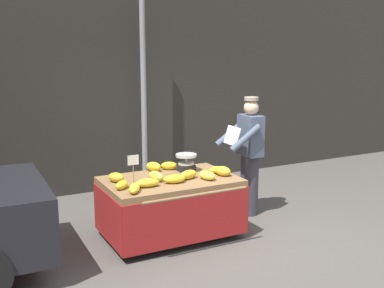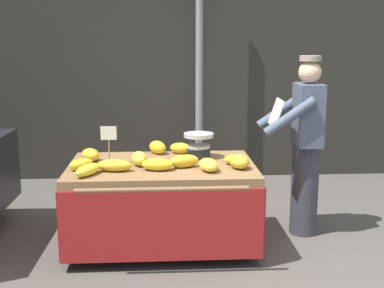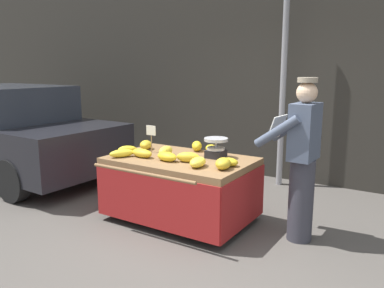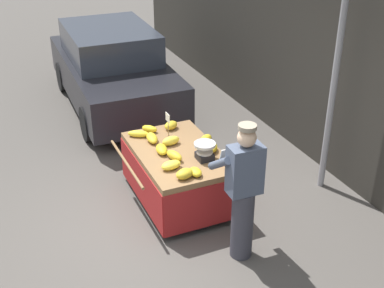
% 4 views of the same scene
% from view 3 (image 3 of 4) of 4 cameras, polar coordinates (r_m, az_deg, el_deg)
% --- Properties ---
extents(ground_plane, '(60.00, 60.00, 0.00)m').
position_cam_3_polar(ground_plane, '(4.19, 1.49, -14.51)').
color(ground_plane, '#514C47').
extents(back_wall, '(16.00, 0.24, 4.03)m').
position_cam_3_polar(back_wall, '(6.47, 15.46, 12.56)').
color(back_wall, '#2D2B26').
rests_on(back_wall, ground).
extents(street_pole, '(0.09, 0.09, 3.23)m').
position_cam_3_polar(street_pole, '(6.07, 13.21, 8.99)').
color(street_pole, gray).
rests_on(street_pole, ground).
extents(banana_cart, '(1.67, 1.27, 0.77)m').
position_cam_3_polar(banana_cart, '(4.62, -1.71, -4.57)').
color(banana_cart, olive).
rests_on(banana_cart, ground).
extents(weighing_scale, '(0.28, 0.28, 0.23)m').
position_cam_3_polar(weighing_scale, '(4.56, 3.52, -0.57)').
color(weighing_scale, black).
rests_on(weighing_scale, banana_cart).
extents(price_sign, '(0.14, 0.01, 0.34)m').
position_cam_3_polar(price_sign, '(4.83, -6.01, 1.62)').
color(price_sign, '#997A51').
rests_on(price_sign, banana_cart).
extents(banana_bunch_0, '(0.16, 0.27, 0.12)m').
position_cam_3_polar(banana_bunch_0, '(4.65, -3.87, -1.05)').
color(banana_bunch_0, yellow).
rests_on(banana_bunch_0, banana_cart).
extents(banana_bunch_1, '(0.32, 0.18, 0.10)m').
position_cam_3_polar(banana_bunch_1, '(4.63, -7.33, -1.32)').
color(banana_bunch_1, gold).
rests_on(banana_bunch_1, banana_cart).
extents(banana_bunch_2, '(0.29, 0.19, 0.10)m').
position_cam_3_polar(banana_bunch_2, '(4.41, -3.68, -1.85)').
color(banana_bunch_2, gold).
rests_on(banana_bunch_2, banana_cart).
extents(banana_bunch_3, '(0.23, 0.25, 0.13)m').
position_cam_3_polar(banana_bunch_3, '(4.93, 0.72, -0.30)').
color(banana_bunch_3, gold).
rests_on(banana_bunch_3, banana_cart).
extents(banana_bunch_4, '(0.25, 0.32, 0.09)m').
position_cam_3_polar(banana_bunch_4, '(4.67, -10.24, -1.35)').
color(banana_bunch_4, yellow).
rests_on(banana_bunch_4, banana_cart).
extents(banana_bunch_5, '(0.24, 0.26, 0.12)m').
position_cam_3_polar(banana_bunch_5, '(5.07, -6.76, -0.12)').
color(banana_bunch_5, gold).
rests_on(banana_bunch_5, banana_cart).
extents(banana_bunch_6, '(0.26, 0.21, 0.11)m').
position_cam_3_polar(banana_bunch_6, '(4.81, 2.94, -0.73)').
color(banana_bunch_6, gold).
rests_on(banana_bunch_6, banana_cart).
extents(banana_bunch_7, '(0.29, 0.20, 0.11)m').
position_cam_3_polar(banana_bunch_7, '(4.35, -0.54, -1.95)').
color(banana_bunch_7, gold).
rests_on(banana_bunch_7, banana_cart).
extents(banana_bunch_8, '(0.21, 0.14, 0.09)m').
position_cam_3_polar(banana_bunch_8, '(4.20, 5.42, -2.63)').
color(banana_bunch_8, gold).
rests_on(banana_bunch_8, banana_cart).
extents(banana_bunch_9, '(0.25, 0.24, 0.10)m').
position_cam_3_polar(banana_bunch_9, '(4.86, -9.42, -0.80)').
color(banana_bunch_9, gold).
rests_on(banana_bunch_9, banana_cart).
extents(banana_bunch_10, '(0.22, 0.27, 0.12)m').
position_cam_3_polar(banana_bunch_10, '(4.07, 4.58, -2.86)').
color(banana_bunch_10, gold).
rests_on(banana_bunch_10, banana_cart).
extents(banana_bunch_11, '(0.19, 0.28, 0.11)m').
position_cam_3_polar(banana_bunch_11, '(4.14, 0.85, -2.67)').
color(banana_bunch_11, yellow).
rests_on(banana_bunch_11, banana_cart).
extents(vendor_person, '(0.59, 0.53, 1.71)m').
position_cam_3_polar(vendor_person, '(4.18, 15.73, -2.23)').
color(vendor_person, '#383842').
rests_on(vendor_person, ground).
extents(parked_car, '(3.95, 1.83, 1.51)m').
position_cam_3_polar(parked_car, '(7.20, -24.93, 1.64)').
color(parked_car, black).
rests_on(parked_car, ground).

